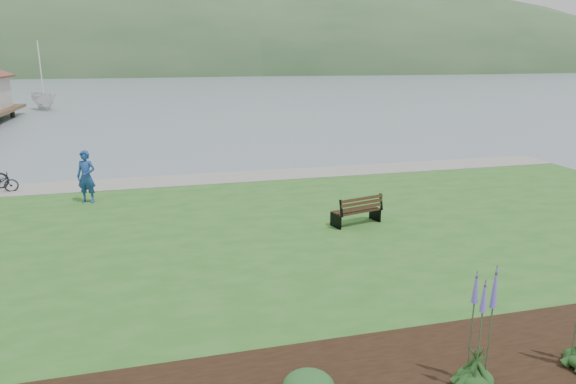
% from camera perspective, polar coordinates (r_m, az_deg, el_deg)
% --- Properties ---
extents(ground, '(600.00, 600.00, 0.00)m').
position_cam_1_polar(ground, '(17.45, -3.50, -4.74)').
color(ground, slate).
rests_on(ground, ground).
extents(lawn, '(34.00, 20.00, 0.40)m').
position_cam_1_polar(lawn, '(15.54, -2.05, -6.44)').
color(lawn, '#295D21').
rests_on(lawn, ground).
extents(shoreline_path, '(34.00, 2.20, 0.03)m').
position_cam_1_polar(shoreline_path, '(23.87, -6.79, 1.60)').
color(shoreline_path, gray).
rests_on(shoreline_path, lawn).
extents(garden_bed, '(24.00, 4.40, 0.04)m').
position_cam_1_polar(garden_bed, '(10.36, 26.18, -18.37)').
color(garden_bed, black).
rests_on(garden_bed, lawn).
extents(far_hillside, '(580.00, 80.00, 38.00)m').
position_cam_1_polar(far_hillside, '(187.66, -7.89, 12.92)').
color(far_hillside, '#30522E').
rests_on(far_hillside, ground).
extents(park_bench, '(1.78, 1.07, 1.04)m').
position_cam_1_polar(park_bench, '(17.16, 7.79, -1.97)').
color(park_bench, black).
rests_on(park_bench, lawn).
extents(person, '(1.02, 0.88, 2.37)m').
position_cam_1_polar(person, '(20.94, -21.54, 2.06)').
color(person, navy).
rests_on(person, lawn).
extents(sailboat, '(12.30, 12.37, 23.93)m').
position_cam_1_polar(sailboat, '(64.70, -25.35, 8.25)').
color(sailboat, silver).
rests_on(sailboat, ground).
extents(echium_0, '(0.62, 0.62, 2.38)m').
position_cam_1_polar(echium_0, '(9.32, 20.48, -14.93)').
color(echium_0, '#163C15').
rests_on(echium_0, garden_bed).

